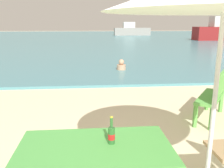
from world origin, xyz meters
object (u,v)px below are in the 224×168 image
Objects in this scene: picnic_table_green at (95,157)px; bench_green_left at (214,93)px; beer_bottle_amber at (111,134)px; swimmer_person at (121,66)px; boat_ferry at (132,30)px.

picnic_table_green is 3.30m from bench_green_left.
beer_bottle_amber is 0.22× the size of bench_green_left.
picnic_table_green is at bearing -135.22° from bench_green_left.
picnic_table_green is at bearing -166.62° from beer_bottle_amber.
picnic_table_green is 3.41× the size of swimmer_person.
beer_bottle_amber reaches higher than bench_green_left.
bench_green_left is at bearing 44.78° from picnic_table_green.
beer_bottle_amber is at bearing -98.03° from swimmer_person.
boat_ferry reaches higher than swimmer_person.
picnic_table_green is 5.28× the size of beer_bottle_amber.
picnic_table_green is 1.19× the size of bench_green_left.
beer_bottle_amber is 0.65× the size of swimmer_person.
bench_green_left is at bearing 46.29° from beer_bottle_amber.
bench_green_left is 2.88× the size of swimmer_person.
boat_ferry is (5.09, 27.95, 0.53)m from swimmer_person.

